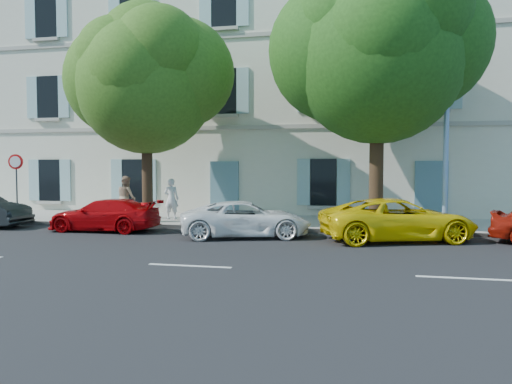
% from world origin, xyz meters
% --- Properties ---
extents(ground, '(90.00, 90.00, 0.00)m').
position_xyz_m(ground, '(0.00, 0.00, 0.00)').
color(ground, black).
extents(sidewalk, '(36.00, 4.50, 0.15)m').
position_xyz_m(sidewalk, '(0.00, 4.45, 0.07)').
color(sidewalk, '#A09E96').
rests_on(sidewalk, ground).
extents(kerb, '(36.00, 0.16, 0.16)m').
position_xyz_m(kerb, '(0.00, 2.28, 0.08)').
color(kerb, '#9E998E').
rests_on(kerb, ground).
extents(building, '(28.00, 7.00, 12.00)m').
position_xyz_m(building, '(0.00, 10.20, 6.00)').
color(building, beige).
rests_on(building, ground).
extents(car_red_coupe, '(3.95, 1.63, 1.14)m').
position_xyz_m(car_red_coupe, '(-5.02, 1.14, 0.57)').
color(car_red_coupe, '#AF0508').
rests_on(car_red_coupe, ground).
extents(car_white_coupe, '(4.57, 3.05, 1.16)m').
position_xyz_m(car_white_coupe, '(0.19, 0.80, 0.58)').
color(car_white_coupe, white).
rests_on(car_white_coupe, ground).
extents(car_yellow_supercar, '(5.16, 3.59, 1.31)m').
position_xyz_m(car_yellow_supercar, '(4.94, 1.00, 0.65)').
color(car_yellow_supercar, yellow).
rests_on(car_yellow_supercar, ground).
extents(tree_left, '(5.20, 5.20, 8.07)m').
position_xyz_m(tree_left, '(-4.20, 2.93, 5.34)').
color(tree_left, '#3A2819').
rests_on(tree_left, sidewalk).
extents(tree_right, '(5.92, 5.92, 9.11)m').
position_xyz_m(tree_right, '(4.32, 2.94, 6.00)').
color(tree_right, '#3A2819').
rests_on(tree_right, sidewalk).
extents(road_sign, '(0.60, 0.14, 2.61)m').
position_xyz_m(road_sign, '(-9.64, 2.54, 2.03)').
color(road_sign, '#383A3D').
rests_on(road_sign, sidewalk).
extents(street_lamp, '(0.34, 1.83, 8.53)m').
position_xyz_m(street_lamp, '(6.53, 2.39, 4.98)').
color(street_lamp, '#7293BF').
rests_on(street_lamp, sidewalk).
extents(pedestrian_a, '(0.62, 0.42, 1.64)m').
position_xyz_m(pedestrian_a, '(-3.66, 4.00, 0.97)').
color(pedestrian_a, silver).
rests_on(pedestrian_a, sidewalk).
extents(pedestrian_b, '(1.07, 1.06, 1.74)m').
position_xyz_m(pedestrian_b, '(-5.56, 3.88, 1.02)').
color(pedestrian_b, tan).
rests_on(pedestrian_b, sidewalk).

